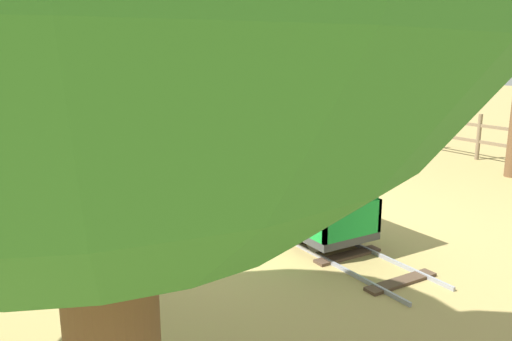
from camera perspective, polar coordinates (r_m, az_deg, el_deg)
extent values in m
plane|color=#A38C51|center=(6.34, 1.78, -5.51)|extent=(60.00, 60.00, 0.00)
cube|color=gray|center=(6.49, -1.94, -4.89)|extent=(0.03, 5.70, 0.04)
cube|color=gray|center=(6.75, 2.08, -4.16)|extent=(0.03, 5.70, 0.04)
cube|color=#4C3828|center=(4.81, 16.12, -12.00)|extent=(0.78, 0.14, 0.03)
cube|color=#4C3828|center=(5.27, 10.38, -9.45)|extent=(0.78, 0.14, 0.03)
cube|color=#4C3828|center=(5.78, 5.67, -7.25)|extent=(0.78, 0.14, 0.03)
cube|color=#4C3828|center=(6.33, 1.80, -5.38)|extent=(0.78, 0.14, 0.03)
cube|color=#4C3828|center=(6.91, -1.43, -3.81)|extent=(0.78, 0.14, 0.03)
cube|color=#4C3828|center=(7.51, -4.13, -2.47)|extent=(0.78, 0.14, 0.03)
cube|color=#4C3828|center=(8.14, -6.43, -1.33)|extent=(0.78, 0.14, 0.03)
cube|color=#4C3828|center=(8.77, -8.39, -0.35)|extent=(0.78, 0.14, 0.03)
cube|color=maroon|center=(7.36, -3.73, -1.21)|extent=(0.66, 1.40, 0.10)
cylinder|color=maroon|center=(7.46, -4.48, 1.72)|extent=(0.44, 0.85, 0.44)
cylinder|color=#B7932D|center=(7.84, -5.89, 2.22)|extent=(0.37, 0.02, 0.37)
cylinder|color=maroon|center=(7.66, -5.54, 4.92)|extent=(0.12, 0.12, 0.33)
sphere|color=#B7932D|center=(7.37, -4.34, 3.71)|extent=(0.16, 0.16, 0.16)
cube|color=maroon|center=(6.88, -1.94, 0.59)|extent=(0.66, 0.45, 0.55)
cube|color=black|center=(6.83, -1.96, 3.01)|extent=(0.74, 0.53, 0.04)
sphere|color=#F2EAB2|center=(7.82, -6.03, 4.13)|extent=(0.10, 0.10, 0.10)
cylinder|color=#2D2D2D|center=(7.56, -6.78, -0.99)|extent=(0.05, 0.32, 0.32)
cylinder|color=#2D2D2D|center=(7.79, -3.16, -0.50)|extent=(0.05, 0.32, 0.32)
cylinder|color=#2D2D2D|center=(6.94, -4.38, -2.17)|extent=(0.05, 0.32, 0.32)
cylinder|color=#2D2D2D|center=(7.20, -0.53, -1.60)|extent=(0.05, 0.32, 0.32)
cube|color=#3F3F3F|center=(5.85, 4.72, -5.26)|extent=(0.74, 1.90, 0.08)
cube|color=green|center=(5.60, 1.84, -3.76)|extent=(0.04, 1.90, 0.35)
cube|color=green|center=(6.00, 7.48, -2.74)|extent=(0.04, 1.90, 0.35)
cube|color=green|center=(6.54, -0.02, -1.32)|extent=(0.74, 0.04, 0.35)
cube|color=green|center=(5.10, 10.91, -5.66)|extent=(0.74, 0.04, 0.35)
cylinder|color=green|center=(6.30, -2.53, 0.00)|extent=(0.04, 0.04, 0.75)
cylinder|color=green|center=(6.65, 2.62, 0.68)|extent=(0.04, 0.04, 0.75)
cylinder|color=green|center=(4.85, 7.77, -4.04)|extent=(0.04, 0.04, 0.75)
cylinder|color=green|center=(5.29, 13.54, -2.85)|extent=(0.04, 0.04, 0.75)
cube|color=green|center=(5.66, 4.87, 2.57)|extent=(0.84, 2.00, 0.04)
cube|color=olive|center=(5.40, 8.07, -5.11)|extent=(0.58, 0.20, 0.24)
cube|color=olive|center=(5.81, 4.75, -3.76)|extent=(0.58, 0.20, 0.24)
cube|color=olive|center=(6.23, 1.87, -2.57)|extent=(0.58, 0.20, 0.24)
cylinder|color=#262626|center=(6.25, -0.89, -4.23)|extent=(0.04, 0.24, 0.24)
cylinder|color=#262626|center=(6.53, 3.22, -3.50)|extent=(0.04, 0.24, 0.24)
cylinder|color=#262626|center=(5.21, 6.60, -7.87)|extent=(0.04, 0.24, 0.24)
cylinder|color=#262626|center=(5.54, 11.07, -6.75)|extent=(0.04, 0.24, 0.24)
cylinder|color=#282D47|center=(6.58, -11.85, -1.47)|extent=(0.12, 0.12, 0.80)
cylinder|color=#282D47|center=(6.64, -10.39, -1.27)|extent=(0.12, 0.12, 0.80)
cylinder|color=#333338|center=(6.48, -11.37, 4.43)|extent=(0.30, 0.30, 0.55)
sphere|color=beige|center=(6.43, -11.52, 7.82)|extent=(0.22, 0.22, 0.22)
cylinder|color=black|center=(6.42, -11.58, 8.98)|extent=(0.20, 0.20, 0.06)
cylinder|color=#756047|center=(10.78, 23.92, 3.49)|extent=(0.08, 0.08, 0.90)
cylinder|color=#756047|center=(11.58, 18.51, 4.51)|extent=(0.08, 0.08, 0.90)
cylinder|color=#756047|center=(12.48, 13.84, 5.36)|extent=(0.08, 0.08, 0.90)
cube|color=#756047|center=(10.38, 27.04, 4.13)|extent=(0.04, 6.70, 0.06)
cube|color=#756047|center=(10.43, 26.87, 2.43)|extent=(0.04, 6.70, 0.06)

